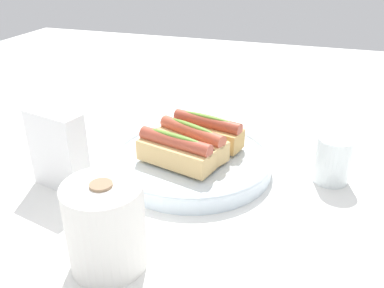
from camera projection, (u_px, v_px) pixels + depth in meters
The scene contains 9 objects.
ground_plane at pixel (182, 172), 0.82m from camera, with size 2.40×2.40×0.00m, color white.
serving_bowl at pixel (192, 160), 0.82m from camera, with size 0.32×0.32×0.04m.
hotdog_front at pixel (207, 131), 0.84m from camera, with size 0.16×0.08×0.06m.
hotdog_back at pixel (192, 140), 0.80m from camera, with size 0.16×0.11×0.06m.
hotdog_side at pixel (175, 151), 0.76m from camera, with size 0.16×0.09×0.06m.
water_glass at pixel (332, 161), 0.77m from camera, with size 0.07×0.07×0.09m.
paper_towel_roll at pixel (106, 226), 0.56m from camera, with size 0.11×0.11×0.13m.
napkin_box at pixel (58, 150), 0.74m from camera, with size 0.11×0.04×0.15m, color white.
chopstick_near at pixel (207, 131), 0.99m from camera, with size 0.01×0.01×0.22m, color black.
Camera 1 is at (-0.24, 0.66, 0.42)m, focal length 37.87 mm.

